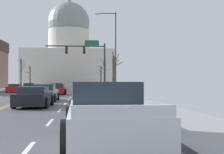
{
  "coord_description": "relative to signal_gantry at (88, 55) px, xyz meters",
  "views": [
    {
      "loc": [
        4.76,
        -31.56,
        1.54
      ],
      "look_at": [
        9.42,
        21.79,
        2.31
      ],
      "focal_mm": 52.87,
      "sensor_mm": 36.0,
      "label": 1
    }
  ],
  "objects": [
    {
      "name": "sedan_near_03",
      "position": [
        -3.65,
        -23.39,
        -4.48
      ],
      "size": [
        2.11,
        4.72,
        1.24
      ],
      "color": "black",
      "rests_on": "ground"
    },
    {
      "name": "bicycle_parked",
      "position": [
        3.38,
        -18.09,
        -4.58
      ],
      "size": [
        0.12,
        1.77,
        0.85
      ],
      "color": "black",
      "rests_on": "ground"
    },
    {
      "name": "capitol_building",
      "position": [
        -5.41,
        65.07,
        5.84
      ],
      "size": [
        28.94,
        18.13,
        30.23
      ],
      "color": "beige",
      "rests_on": "ground"
    },
    {
      "name": "pickup_truck_near_05",
      "position": [
        -0.03,
        -35.47,
        -4.37
      ],
      "size": [
        2.29,
        5.8,
        1.53
      ],
      "color": "silver",
      "rests_on": "ground"
    },
    {
      "name": "signal_gantry",
      "position": [
        0.0,
        0.0,
        0.0
      ],
      "size": [
        7.91,
        0.41,
        6.94
      ],
      "color": "#28282D",
      "rests_on": "ground"
    },
    {
      "name": "bare_tree_05",
      "position": [
        -14.24,
        41.75,
        -2.18
      ],
      "size": [
        1.78,
        1.75,
        5.53
      ],
      "color": "brown",
      "rests_on": "ground"
    },
    {
      "name": "sedan_near_00",
      "position": [
        -3.72,
        -3.63,
        -4.46
      ],
      "size": [
        1.94,
        4.46,
        1.27
      ],
      "color": "#B71414",
      "rests_on": "ground"
    },
    {
      "name": "sedan_oncoming_03",
      "position": [
        -7.08,
        44.87,
        -4.49
      ],
      "size": [
        1.98,
        4.5,
        1.21
      ],
      "color": "#B71414",
      "rests_on": "ground"
    },
    {
      "name": "ground",
      "position": [
        -5.41,
        -12.36,
        -5.04
      ],
      "size": [
        20.0,
        180.0,
        0.2
      ],
      "color": "#4A4A4F"
    },
    {
      "name": "sedan_oncoming_00",
      "position": [
        -10.5,
        4.69,
        -4.48
      ],
      "size": [
        1.96,
        4.28,
        1.22
      ],
      "color": "#B71414",
      "rests_on": "ground"
    },
    {
      "name": "pedestrian_00",
      "position": [
        2.42,
        -2.74,
        -4.05
      ],
      "size": [
        0.35,
        0.34,
        1.58
      ],
      "color": "black",
      "rests_on": "ground"
    },
    {
      "name": "sedan_oncoming_02",
      "position": [
        -7.15,
        31.38,
        -4.5
      ],
      "size": [
        2.19,
        4.75,
        1.18
      ],
      "color": "#9EA3A8",
      "rests_on": "ground"
    },
    {
      "name": "street_lamp_right",
      "position": [
        2.53,
        -9.01,
        0.24
      ],
      "size": [
        2.26,
        0.24,
        8.84
      ],
      "color": "#333338",
      "rests_on": "ground"
    },
    {
      "name": "bare_tree_00",
      "position": [
        3.32,
        17.05,
        -1.81
      ],
      "size": [
        1.25,
        1.59,
        5.93
      ],
      "color": "#4C3D2D",
      "rests_on": "ground"
    },
    {
      "name": "sedan_near_02",
      "position": [
        -3.75,
        -17.13,
        -4.45
      ],
      "size": [
        2.13,
        4.34,
        1.34
      ],
      "color": "#9EA3A8",
      "rests_on": "ground"
    },
    {
      "name": "sedan_near_01",
      "position": [
        -0.03,
        -10.94,
        -4.52
      ],
      "size": [
        2.03,
        4.65,
        1.16
      ],
      "color": "#6B6056",
      "rests_on": "ground"
    },
    {
      "name": "bare_tree_02",
      "position": [
        2.97,
        -4.86,
        -2.58
      ],
      "size": [
        1.32,
        2.03,
        5.01
      ],
      "color": "#4C3D2D",
      "rests_on": "ground"
    },
    {
      "name": "sedan_near_04",
      "position": [
        -0.19,
        -29.99,
        -4.48
      ],
      "size": [
        2.21,
        4.7,
        1.21
      ],
      "color": "navy",
      "rests_on": "ground"
    },
    {
      "name": "bare_tree_01",
      "position": [
        -13.52,
        25.76,
        -1.63
      ],
      "size": [
        1.8,
        2.11,
        6.24
      ],
      "color": "#4C3D2D",
      "rests_on": "ground"
    },
    {
      "name": "sedan_oncoming_01",
      "position": [
        -10.65,
        17.46,
        -4.47
      ],
      "size": [
        2.12,
        4.49,
        1.28
      ],
      "color": "#1E7247",
      "rests_on": "ground"
    },
    {
      "name": "bare_tree_04",
      "position": [
        3.31,
        30.45,
        -2.39
      ],
      "size": [
        2.83,
        1.12,
        5.48
      ],
      "color": "brown",
      "rests_on": "ground"
    }
  ]
}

